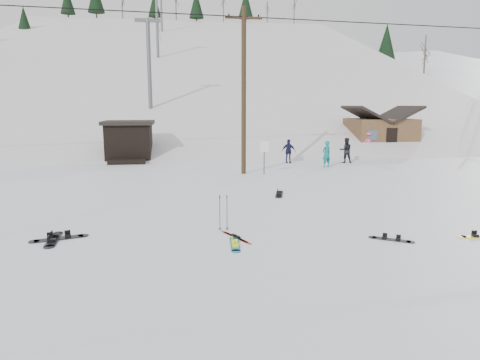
{
  "coord_description": "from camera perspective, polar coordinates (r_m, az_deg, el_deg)",
  "views": [
    {
      "loc": [
        -1.61,
        -9.61,
        3.83
      ],
      "look_at": [
        0.36,
        4.06,
        1.4
      ],
      "focal_mm": 32.0,
      "sensor_mm": 36.0,
      "label": 1
    }
  ],
  "objects": [
    {
      "name": "lift_tower_near",
      "position": [
        39.88,
        -12.05,
        15.57
      ],
      "size": [
        2.2,
        0.36,
        8.0
      ],
      "color": "#595B60",
      "rests_on": "ski_slope"
    },
    {
      "name": "board_scatter_d",
      "position": [
        13.14,
        19.52,
        -7.45
      ],
      "size": [
        1.11,
        0.81,
        0.09
      ],
      "rotation": [
        0.0,
        0.0,
        -0.58
      ],
      "color": "black",
      "rests_on": "ground"
    },
    {
      "name": "ground",
      "position": [
        10.47,
        1.23,
        -11.49
      ],
      "size": [
        200.0,
        200.0,
        0.0
      ],
      "primitive_type": "plane",
      "color": "white",
      "rests_on": "ground"
    },
    {
      "name": "treeline_crest",
      "position": [
        95.7,
        -7.3,
        7.62
      ],
      "size": [
        50.0,
        6.0,
        10.0
      ],
      "primitive_type": null,
      "color": "black",
      "rests_on": "ski_slope"
    },
    {
      "name": "ridge_right",
      "position": [
        73.09,
        24.87,
        -2.66
      ],
      "size": [
        45.66,
        93.98,
        54.59
      ],
      "primitive_type": "cube",
      "rotation": [
        0.21,
        -0.05,
        -0.12
      ],
      "color": "white",
      "rests_on": "ground"
    },
    {
      "name": "board_scatter_f",
      "position": [
        18.59,
        5.25,
        -1.86
      ],
      "size": [
        0.64,
        1.53,
        0.11
      ],
      "rotation": [
        0.0,
        0.0,
        1.3
      ],
      "color": "black",
      "rests_on": "ground"
    },
    {
      "name": "lift_hut",
      "position": [
        30.83,
        -14.55,
        5.08
      ],
      "size": [
        3.4,
        4.1,
        2.75
      ],
      "color": "black",
      "rests_on": "ground"
    },
    {
      "name": "board_scatter_b",
      "position": [
        13.5,
        -23.6,
        -7.24
      ],
      "size": [
        0.41,
        1.61,
        0.11
      ],
      "rotation": [
        0.0,
        0.0,
        1.66
      ],
      "color": "black",
      "rests_on": "ground"
    },
    {
      "name": "hero_skis",
      "position": [
        12.6,
        -0.55,
        -7.61
      ],
      "size": [
        0.74,
        1.39,
        0.08
      ],
      "rotation": [
        0.0,
        0.0,
        0.45
      ],
      "color": "#B12212",
      "rests_on": "ground"
    },
    {
      "name": "skier_teal",
      "position": [
        27.09,
        11.45,
        3.41
      ],
      "size": [
        0.69,
        0.57,
        1.64
      ],
      "primitive_type": "imported",
      "rotation": [
        0.0,
        0.0,
        3.49
      ],
      "color": "#0B6F72",
      "rests_on": "ground"
    },
    {
      "name": "utility_pole",
      "position": [
        23.89,
        0.5,
        12.03
      ],
      "size": [
        2.0,
        0.26,
        9.0
      ],
      "color": "#3A2819",
      "rests_on": "ground"
    },
    {
      "name": "skier_pink",
      "position": [
        35.13,
        16.67,
        4.78
      ],
      "size": [
        1.25,
        0.83,
        1.79
      ],
      "primitive_type": "imported",
      "rotation": [
        0.0,
        0.0,
        3.29
      ],
      "color": "#E75179",
      "rests_on": "ground"
    },
    {
      "name": "lift_tower_mid",
      "position": [
        60.57,
        -11.0,
        19.82
      ],
      "size": [
        2.2,
        0.36,
        8.0
      ],
      "color": "#595B60",
      "rests_on": "ski_slope"
    },
    {
      "name": "lift_tower_far",
      "position": [
        81.44,
        -10.46,
        21.9
      ],
      "size": [
        2.2,
        0.36,
        8.0
      ],
      "color": "#595B60",
      "rests_on": "ski_slope"
    },
    {
      "name": "trail_sign",
      "position": [
        23.79,
        3.26,
        3.8
      ],
      "size": [
        0.5,
        0.09,
        1.85
      ],
      "color": "#595B60",
      "rests_on": "ground"
    },
    {
      "name": "hero_snowboard",
      "position": [
        11.97,
        -0.68,
        -8.56
      ],
      "size": [
        0.34,
        1.33,
        0.09
      ],
      "rotation": [
        0.0,
        0.0,
        1.49
      ],
      "color": "#1A6AAB",
      "rests_on": "ground"
    },
    {
      "name": "board_scatter_a",
      "position": [
        13.54,
        -22.97,
        -7.14
      ],
      "size": [
        1.57,
        0.68,
        0.11
      ],
      "rotation": [
        0.0,
        0.0,
        0.29
      ],
      "color": "black",
      "rests_on": "ground"
    },
    {
      "name": "skier_dark",
      "position": [
        29.45,
        13.93,
        3.86
      ],
      "size": [
        0.91,
        0.76,
        1.67
      ],
      "primitive_type": "imported",
      "rotation": [
        0.0,
        0.0,
        2.98
      ],
      "color": "black",
      "rests_on": "ground"
    },
    {
      "name": "skier_navy",
      "position": [
        28.6,
        6.51,
        3.83
      ],
      "size": [
        1.01,
        0.77,
        1.59
      ],
      "primitive_type": "imported",
      "rotation": [
        0.0,
        0.0,
        2.67
      ],
      "color": "#161737",
      "rests_on": "ground"
    },
    {
      "name": "treeline_right",
      "position": [
        63.97,
        27.96,
        5.4
      ],
      "size": [
        20.0,
        60.0,
        10.0
      ],
      "primitive_type": null,
      "color": "black",
      "rests_on": "ground"
    },
    {
      "name": "ski_poles",
      "position": [
        13.22,
        -2.22,
        -4.33
      ],
      "size": [
        0.3,
        0.08,
        1.1
      ],
      "color": "black",
      "rests_on": "ground"
    },
    {
      "name": "cabin",
      "position": [
        37.56,
        18.16,
        5.91
      ],
      "size": [
        5.39,
        4.4,
        3.77
      ],
      "color": "brown",
      "rests_on": "ground"
    },
    {
      "name": "ski_slope",
      "position": [
        66.54,
        -6.6,
        -3.84
      ],
      "size": [
        60.0,
        85.24,
        65.97
      ],
      "primitive_type": "cube",
      "rotation": [
        0.31,
        0.0,
        0.0
      ],
      "color": "silver",
      "rests_on": "ground"
    }
  ]
}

